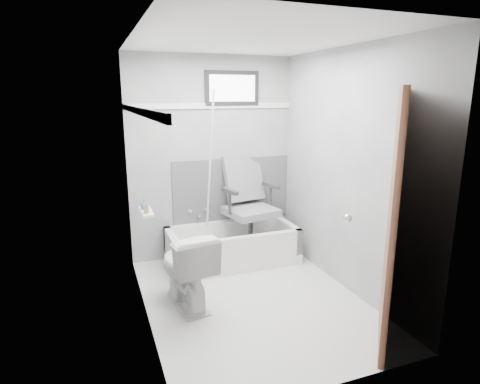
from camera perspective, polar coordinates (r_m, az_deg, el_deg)
name	(u,v)px	position (r m, az deg, el deg)	size (l,w,h in m)	color
floor	(253,299)	(4.05, 1.80, -15.02)	(2.60, 2.60, 0.00)	white
ceiling	(255,38)	(3.59, 2.10, 20.99)	(2.60, 2.60, 0.00)	silver
wall_back	(212,159)	(4.84, -3.96, 4.77)	(2.00, 0.02, 2.40)	slate
wall_front	(335,219)	(2.52, 13.32, -3.79)	(2.00, 0.02, 2.40)	slate
wall_left	(141,188)	(3.39, -13.91, 0.61)	(0.02, 2.60, 2.40)	slate
wall_right	(347,172)	(4.11, 14.95, 2.79)	(0.02, 2.60, 2.40)	slate
bathtub	(233,245)	(4.79, -1.07, -7.58)	(1.50, 0.70, 0.42)	white
office_chair	(251,204)	(4.75, 1.55, -1.78)	(0.65, 0.65, 1.12)	slate
toilet	(186,268)	(3.83, -7.71, -10.73)	(0.42, 0.75, 0.73)	white
door	(450,231)	(3.22, 27.66, -4.92)	(0.78, 0.78, 2.00)	brown
window	(232,88)	(4.85, -1.14, 14.54)	(0.66, 0.04, 0.40)	black
backerboard	(232,189)	(4.98, -1.10, 0.36)	(1.50, 0.02, 0.78)	#4C4C4F
trim_back	(212,106)	(4.77, -4.04, 12.12)	(2.00, 0.02, 0.06)	white
trim_left	(138,111)	(3.31, -14.30, 11.15)	(0.02, 2.60, 0.06)	white
pole	(210,175)	(4.61, -4.36, 2.43)	(0.02, 0.02, 1.95)	silver
shelf	(146,212)	(3.77, -13.18, -2.76)	(0.10, 0.32, 0.03)	white
soap_bottle_a	(146,207)	(3.67, -13.22, -2.12)	(0.04, 0.04, 0.10)	#97794B
soap_bottle_b	(144,204)	(3.81, -13.49, -1.67)	(0.07, 0.07, 0.09)	slate
faucet	(198,213)	(4.90, -5.98, -2.96)	(0.26, 0.10, 0.16)	silver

